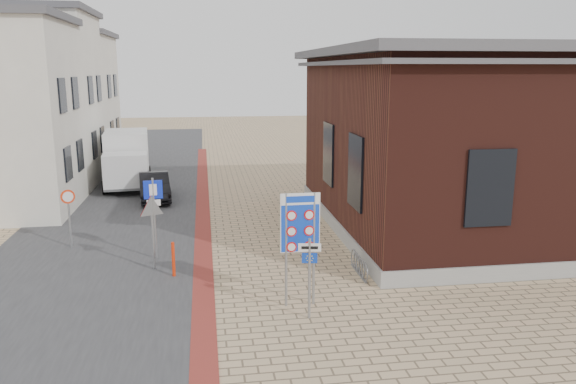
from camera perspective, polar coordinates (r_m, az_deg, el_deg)
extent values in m
plane|color=tan|center=(14.74, -0.60, -11.84)|extent=(120.00, 120.00, 0.00)
cube|color=#38383A|center=(29.17, -15.56, 0.00)|extent=(7.00, 60.00, 0.02)
cube|color=maroon|center=(24.08, -8.65, -2.25)|extent=(0.60, 40.00, 0.02)
cube|color=gray|center=(23.75, 18.95, -2.42)|extent=(12.15, 12.15, 0.50)
cube|color=#411A15|center=(23.17, 19.52, 5.38)|extent=(12.00, 12.00, 6.00)
cube|color=#4E4D52|center=(23.03, 20.10, 13.17)|extent=(13.00, 13.00, 0.30)
cube|color=#4E4D52|center=(23.03, 20.02, 12.18)|extent=(12.70, 12.70, 0.15)
cube|color=black|center=(18.26, 6.92, 2.06)|extent=(0.12, 1.60, 2.40)
cube|color=black|center=(22.09, 4.17, 3.91)|extent=(0.12, 1.60, 2.40)
cube|color=black|center=(16.62, 19.82, 0.38)|extent=(1.40, 0.12, 2.20)
cube|color=black|center=(25.05, -21.46, 2.70)|extent=(0.10, 1.10, 1.40)
cube|color=black|center=(27.37, -20.38, 3.54)|extent=(0.10, 1.10, 1.40)
cube|color=black|center=(24.78, -21.98, 9.09)|extent=(0.10, 1.10, 1.40)
cube|color=black|center=(27.12, -20.83, 9.39)|extent=(0.10, 1.10, 1.40)
cube|color=beige|center=(32.66, -25.11, 8.36)|extent=(7.00, 6.00, 8.80)
cube|color=#4E4D52|center=(32.74, -25.86, 16.30)|extent=(7.40, 6.40, 0.30)
cube|color=black|center=(30.87, -19.06, 4.57)|extent=(0.10, 1.10, 1.40)
cube|color=black|center=(33.22, -18.34, 5.13)|extent=(0.10, 1.10, 1.40)
cube|color=black|center=(30.65, -19.44, 9.75)|extent=(0.10, 1.10, 1.40)
cube|color=black|center=(33.01, -18.67, 9.95)|extent=(0.10, 1.10, 1.40)
cube|color=beige|center=(38.47, -22.57, 8.42)|extent=(7.00, 6.00, 8.00)
cube|color=#4E4D52|center=(38.47, -23.10, 14.58)|extent=(7.40, 6.40, 0.30)
cube|color=black|center=(36.75, -17.42, 5.83)|extent=(0.10, 1.10, 1.40)
cube|color=black|center=(39.11, -16.90, 6.23)|extent=(0.10, 1.10, 1.40)
cube|color=black|center=(36.56, -17.71, 10.19)|extent=(0.10, 1.10, 1.40)
cube|color=black|center=(38.93, -17.16, 10.33)|extent=(0.10, 1.10, 1.40)
torus|color=slate|center=(16.61, 7.80, -8.05)|extent=(0.04, 0.60, 0.60)
torus|color=slate|center=(16.88, 7.51, -7.70)|extent=(0.04, 0.60, 0.60)
torus|color=slate|center=(17.15, 7.23, -7.36)|extent=(0.04, 0.60, 0.60)
torus|color=slate|center=(17.42, 6.97, -7.04)|extent=(0.04, 0.60, 0.60)
torus|color=slate|center=(17.69, 6.71, -6.72)|extent=(0.04, 0.60, 0.60)
cube|color=slate|center=(17.24, 7.21, -8.18)|extent=(0.08, 1.60, 0.04)
imported|color=black|center=(27.12, -13.42, 0.54)|extent=(1.80, 3.97, 1.26)
cube|color=slate|center=(30.52, -15.95, 1.34)|extent=(2.56, 5.52, 0.25)
cube|color=silver|center=(28.53, -16.16, 2.20)|extent=(2.23, 1.87, 1.59)
cube|color=black|center=(27.74, -16.25, 2.54)|extent=(1.88, 0.25, 0.79)
cube|color=silver|center=(31.19, -16.04, 3.97)|extent=(2.50, 3.75, 2.18)
cylinder|color=black|center=(29.04, -18.09, 0.56)|extent=(0.32, 0.81, 0.79)
cylinder|color=black|center=(28.94, -13.99, 0.77)|extent=(0.32, 0.81, 0.79)
cylinder|color=black|center=(32.14, -17.71, 1.68)|extent=(0.32, 0.81, 0.79)
cylinder|color=black|center=(32.06, -14.00, 1.88)|extent=(0.32, 0.81, 0.79)
cylinder|color=gray|center=(14.42, -0.20, -5.99)|extent=(0.07, 0.07, 3.00)
cylinder|color=gray|center=(14.55, 2.64, -5.83)|extent=(0.07, 0.07, 3.00)
cube|color=white|center=(14.27, 1.24, -3.15)|extent=(1.03, 0.06, 1.54)
cube|color=blue|center=(14.27, 1.24, -3.15)|extent=(0.98, 0.07, 1.50)
cube|color=white|center=(14.11, 1.25, -0.72)|extent=(0.98, 0.07, 0.29)
cylinder|color=gray|center=(13.89, 2.19, -8.81)|extent=(0.07, 0.07, 2.06)
cube|color=white|center=(13.62, 2.22, -5.65)|extent=(0.55, 0.13, 0.20)
cube|color=#0F38B7|center=(13.71, 2.21, -6.71)|extent=(0.38, 0.10, 0.25)
cylinder|color=gray|center=(18.49, -13.40, -2.69)|extent=(0.07, 0.07, 2.69)
cube|color=#112BCC|center=(18.27, -13.56, 0.24)|extent=(0.59, 0.11, 0.59)
cube|color=white|center=(18.36, -13.49, -1.07)|extent=(0.43, 0.09, 0.19)
cylinder|color=gray|center=(17.59, -13.56, -4.25)|extent=(0.07, 0.07, 2.23)
cylinder|color=gray|center=(20.65, -21.31, -2.56)|extent=(0.07, 0.07, 2.04)
cylinder|color=red|center=(20.48, -21.48, -0.43)|extent=(0.45, 0.22, 0.48)
cylinder|color=red|center=(17.06, -11.56, -6.73)|extent=(0.12, 0.12, 1.07)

